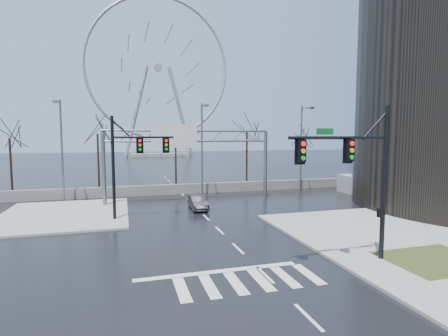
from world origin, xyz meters
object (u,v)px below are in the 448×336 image
object	(u,v)px
ferris_wheel	(158,74)
signal_mast_far	(128,158)
signal_mast_near	(362,169)
car	(198,202)
sign_gantry	(186,150)

from	to	relation	value
ferris_wheel	signal_mast_far	bearing A→B (deg)	-97.20
signal_mast_near	car	distance (m)	16.75
signal_mast_near	car	size ratio (longest dim) A/B	2.13
signal_mast_near	signal_mast_far	size ratio (longest dim) A/B	1.00
signal_mast_near	signal_mast_far	distance (m)	17.03
signal_mast_far	ferris_wheel	xyz separation A→B (m)	(10.87, 86.04, 21.30)
signal_mast_near	sign_gantry	xyz separation A→B (m)	(-5.52, 19.00, 0.31)
car	sign_gantry	bearing A→B (deg)	97.08
ferris_wheel	car	xyz separation A→B (m)	(-4.98, -83.67, -25.52)
signal_mast_near	ferris_wheel	xyz separation A→B (m)	(-0.14, 99.04, 21.26)
sign_gantry	car	distance (m)	5.85
signal_mast_far	sign_gantry	size ratio (longest dim) A/B	0.49
signal_mast_near	signal_mast_far	xyz separation A→B (m)	(-11.01, 13.00, -0.04)
signal_mast_far	ferris_wheel	world-z (taller)	ferris_wheel
car	signal_mast_near	bearing A→B (deg)	-70.64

